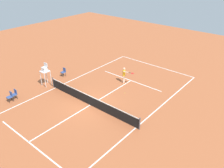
{
  "coord_description": "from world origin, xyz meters",
  "views": [
    {
      "loc": [
        -12.39,
        11.82,
        11.26
      ],
      "look_at": [
        0.09,
        -3.12,
        0.8
      ],
      "focal_mm": 36.73,
      "sensor_mm": 36.0,
      "label": 1
    }
  ],
  "objects_px": {
    "courtside_chair_near": "(14,94)",
    "courtside_chair_mid": "(64,72)",
    "player_serving": "(124,74)",
    "courtside_chair_far": "(10,96)",
    "tennis_ball": "(125,93)",
    "umpire_chair": "(45,71)"
  },
  "relations": [
    {
      "from": "courtside_chair_near",
      "to": "courtside_chair_mid",
      "type": "xyz_separation_m",
      "value": [
        0.32,
        -6.0,
        0.0
      ]
    },
    {
      "from": "player_serving",
      "to": "courtside_chair_far",
      "type": "xyz_separation_m",
      "value": [
        5.72,
        9.49,
        -0.49
      ]
    },
    {
      "from": "tennis_ball",
      "to": "courtside_chair_far",
      "type": "distance_m",
      "value": 10.56
    },
    {
      "from": "player_serving",
      "to": "umpire_chair",
      "type": "bearing_deg",
      "value": -61.69
    },
    {
      "from": "tennis_ball",
      "to": "courtside_chair_near",
      "type": "xyz_separation_m",
      "value": [
        7.16,
        7.34,
        0.5
      ]
    },
    {
      "from": "player_serving",
      "to": "courtside_chair_mid",
      "type": "height_order",
      "value": "player_serving"
    },
    {
      "from": "courtside_chair_near",
      "to": "courtside_chair_mid",
      "type": "relative_size",
      "value": 1.0
    },
    {
      "from": "player_serving",
      "to": "courtside_chair_near",
      "type": "xyz_separation_m",
      "value": [
        5.79,
        9.02,
        -0.49
      ]
    },
    {
      "from": "tennis_ball",
      "to": "umpire_chair",
      "type": "relative_size",
      "value": 0.03
    },
    {
      "from": "courtside_chair_near",
      "to": "courtside_chair_far",
      "type": "relative_size",
      "value": 1.0
    },
    {
      "from": "player_serving",
      "to": "courtside_chair_mid",
      "type": "xyz_separation_m",
      "value": [
        6.11,
        3.02,
        -0.49
      ]
    },
    {
      "from": "player_serving",
      "to": "umpire_chair",
      "type": "xyz_separation_m",
      "value": [
        5.8,
        5.51,
        0.58
      ]
    },
    {
      "from": "courtside_chair_far",
      "to": "umpire_chair",
      "type": "bearing_deg",
      "value": -88.79
    },
    {
      "from": "umpire_chair",
      "to": "courtside_chair_mid",
      "type": "relative_size",
      "value": 2.54
    },
    {
      "from": "umpire_chair",
      "to": "courtside_chair_mid",
      "type": "distance_m",
      "value": 2.73
    },
    {
      "from": "umpire_chair",
      "to": "courtside_chair_near",
      "type": "xyz_separation_m",
      "value": [
        -0.01,
        3.51,
        -1.07
      ]
    },
    {
      "from": "tennis_ball",
      "to": "courtside_chair_mid",
      "type": "distance_m",
      "value": 7.62
    },
    {
      "from": "player_serving",
      "to": "tennis_ball",
      "type": "distance_m",
      "value": 2.39
    },
    {
      "from": "courtside_chair_far",
      "to": "player_serving",
      "type": "bearing_deg",
      "value": -121.05
    },
    {
      "from": "player_serving",
      "to": "courtside_chair_far",
      "type": "bearing_deg",
      "value": -46.27
    },
    {
      "from": "player_serving",
      "to": "courtside_chair_near",
      "type": "bearing_deg",
      "value": -47.91
    },
    {
      "from": "umpire_chair",
      "to": "courtside_chair_far",
      "type": "bearing_deg",
      "value": 91.21
    }
  ]
}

